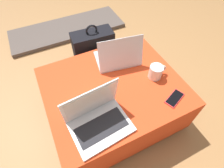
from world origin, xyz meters
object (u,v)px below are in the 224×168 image
backpack (94,53)px  cell_phone (175,98)px  laptop_far (118,57)px  coffee_mug (156,72)px  laptop_near (98,118)px

backpack → cell_phone: bearing=111.3°
laptop_far → coffee_mug: laptop_far is taller
laptop_far → coffee_mug: size_ratio=2.67×
cell_phone → laptop_near: bearing=-118.9°
backpack → laptop_near: bearing=74.6°
laptop_near → backpack: size_ratio=0.67×
cell_phone → coffee_mug: coffee_mug is taller
coffee_mug → cell_phone: bearing=-88.5°
laptop_far → cell_phone: (0.18, -0.47, -0.05)m
laptop_far → backpack: (-0.08, 0.34, -0.21)m
laptop_near → coffee_mug: 0.53m
backpack → coffee_mug: 0.68m
backpack → coffee_mug: backpack is taller
laptop_far → coffee_mug: bearing=134.0°
laptop_near → backpack: bearing=65.6°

